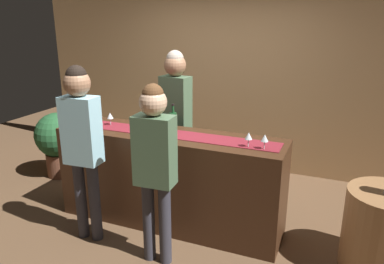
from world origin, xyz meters
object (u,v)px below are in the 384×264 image
(wine_glass_near_customer, at_px, (249,136))
(round_side_table, at_px, (384,231))
(wine_glass_mid_counter, at_px, (110,116))
(potted_plant_tall, at_px, (58,140))
(wine_bottle_green, at_px, (173,122))
(wine_bottle_amber, at_px, (95,113))
(wine_glass_far_end, at_px, (265,138))
(bartender, at_px, (176,108))
(customer_browsing, at_px, (82,136))
(customer_sipping, at_px, (155,158))

(wine_glass_near_customer, height_order, round_side_table, wine_glass_near_customer)
(wine_glass_mid_counter, bearing_deg, potted_plant_tall, 157.86)
(wine_bottle_green, relative_size, wine_glass_near_customer, 2.10)
(wine_bottle_amber, height_order, wine_glass_far_end, wine_bottle_amber)
(wine_bottle_green, height_order, wine_glass_mid_counter, wine_bottle_green)
(round_side_table, bearing_deg, wine_glass_far_end, -174.69)
(wine_glass_near_customer, relative_size, potted_plant_tall, 0.16)
(bartender, distance_m, customer_browsing, 1.24)
(customer_sipping, bearing_deg, wine_glass_mid_counter, 139.90)
(wine_bottle_green, relative_size, potted_plant_tall, 0.33)
(wine_glass_far_end, xyz_separation_m, bartender, (-1.19, 0.67, 0.01))
(wine_bottle_green, height_order, round_side_table, wine_bottle_green)
(potted_plant_tall, bearing_deg, round_side_table, -7.55)
(customer_browsing, xyz_separation_m, potted_plant_tall, (-1.36, 1.13, -0.57))
(wine_bottle_amber, relative_size, wine_glass_near_customer, 2.10)
(wine_glass_far_end, height_order, customer_browsing, customer_browsing)
(potted_plant_tall, bearing_deg, wine_glass_far_end, -12.03)
(bartender, xyz_separation_m, round_side_table, (2.26, -0.58, -0.76))
(bartender, bearing_deg, wine_bottle_green, 120.14)
(wine_bottle_green, relative_size, wine_glass_far_end, 2.10)
(wine_glass_far_end, bearing_deg, wine_glass_mid_counter, 175.83)
(wine_bottle_amber, bearing_deg, wine_glass_mid_counter, -5.76)
(bartender, height_order, round_side_table, bartender)
(customer_sipping, distance_m, round_side_table, 2.09)
(wine_bottle_amber, relative_size, wine_glass_mid_counter, 2.10)
(wine_glass_near_customer, bearing_deg, wine_bottle_amber, 175.41)
(wine_glass_near_customer, relative_size, customer_sipping, 0.09)
(wine_glass_mid_counter, xyz_separation_m, customer_browsing, (0.11, -0.62, -0.03))
(wine_bottle_amber, distance_m, customer_browsing, 0.72)
(wine_bottle_green, height_order, customer_sipping, customer_sipping)
(wine_bottle_green, bearing_deg, customer_browsing, -134.99)
(bartender, bearing_deg, customer_browsing, 77.54)
(customer_sipping, bearing_deg, wine_glass_near_customer, 37.19)
(potted_plant_tall, bearing_deg, wine_glass_mid_counter, -22.14)
(wine_glass_mid_counter, bearing_deg, wine_glass_far_end, -4.17)
(bartender, bearing_deg, wine_bottle_amber, 42.52)
(wine_bottle_amber, bearing_deg, bartender, 34.85)
(wine_glass_mid_counter, bearing_deg, wine_bottle_amber, 174.24)
(customer_sipping, bearing_deg, potted_plant_tall, 147.90)
(wine_bottle_green, distance_m, customer_sipping, 0.74)
(wine_bottle_green, relative_size, round_side_table, 0.41)
(wine_bottle_amber, distance_m, wine_glass_near_customer, 1.81)
(customer_sipping, xyz_separation_m, round_side_table, (1.88, 0.66, -0.64))
(customer_sipping, xyz_separation_m, customer_browsing, (-0.81, 0.07, 0.08))
(wine_glass_near_customer, bearing_deg, customer_browsing, -161.33)
(wine_glass_mid_counter, height_order, round_side_table, wine_glass_mid_counter)
(bartender, distance_m, round_side_table, 2.45)
(wine_glass_far_end, relative_size, round_side_table, 0.19)
(wine_glass_far_end, xyz_separation_m, customer_sipping, (-0.81, -0.56, -0.10))
(wine_glass_far_end, bearing_deg, wine_bottle_green, 171.20)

